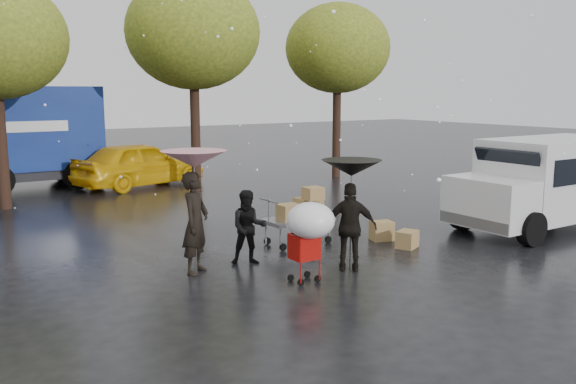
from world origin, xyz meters
TOP-DOWN VIEW (x-y plane):
  - ground at (0.00, 0.00)m, footprint 90.00×90.00m
  - person_pink at (-1.58, 1.24)m, footprint 0.82×0.80m
  - person_middle at (-0.46, 1.22)m, footprint 0.88×0.80m
  - person_black at (0.91, -0.21)m, footprint 1.03×0.92m
  - umbrella_pink at (-1.58, 1.24)m, footprint 1.20×1.20m
  - umbrella_black at (0.91, -0.21)m, footprint 1.12×1.12m
  - vendor_cart at (1.30, 1.99)m, footprint 1.52×0.80m
  - shopping_cart at (-0.21, -0.46)m, footprint 0.84×0.84m
  - white_van at (7.20, -0.01)m, footprint 4.91×2.18m
  - box_ground_near at (3.02, 1.24)m, footprint 0.57×0.50m
  - box_ground_far at (3.01, 0.42)m, footprint 0.58×0.53m
  - yellow_taxi at (1.18, 11.83)m, footprint 5.04×3.03m
  - tree_row at (-0.47, 10.00)m, footprint 21.60×4.40m

SIDE VIEW (x-z plane):
  - ground at x=0.00m, z-range 0.00..0.00m
  - box_ground_far at x=3.01m, z-range 0.00..0.37m
  - box_ground_near at x=3.02m, z-range 0.00..0.43m
  - vendor_cart at x=1.30m, z-range 0.09..1.36m
  - person_middle at x=-0.46m, z-range 0.00..1.46m
  - yellow_taxi at x=1.18m, z-range 0.00..1.61m
  - person_black at x=0.91m, z-range 0.00..1.67m
  - person_pink at x=-1.58m, z-range 0.00..1.90m
  - shopping_cart at x=-0.21m, z-range 0.33..1.80m
  - white_van at x=7.20m, z-range 0.06..2.26m
  - umbrella_black at x=0.91m, z-range 0.90..3.00m
  - umbrella_pink at x=-1.58m, z-range 0.99..3.28m
  - tree_row at x=-0.47m, z-range 1.46..8.58m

